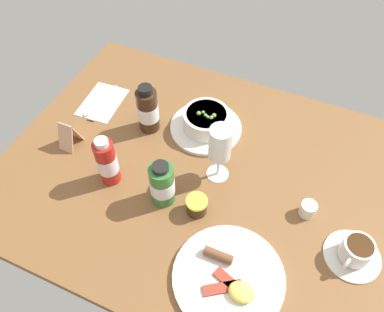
# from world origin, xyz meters

# --- Properties ---
(ground_plane) EXTENTS (1.10, 0.84, 0.03)m
(ground_plane) POSITION_xyz_m (0.00, 0.00, -0.01)
(ground_plane) COLOR brown
(porridge_bowl) EXTENTS (0.22, 0.22, 0.08)m
(porridge_bowl) POSITION_xyz_m (0.05, -0.16, 0.03)
(porridge_bowl) COLOR silver
(porridge_bowl) RESTS_ON ground_plane
(cutlery_setting) EXTENTS (0.13, 0.17, 0.01)m
(cutlery_setting) POSITION_xyz_m (0.40, -0.13, 0.00)
(cutlery_setting) COLOR silver
(cutlery_setting) RESTS_ON ground_plane
(coffee_cup) EXTENTS (0.14, 0.14, 0.06)m
(coffee_cup) POSITION_xyz_m (-0.43, 0.08, 0.03)
(coffee_cup) COLOR silver
(coffee_cup) RESTS_ON ground_plane
(creamer_jug) EXTENTS (0.04, 0.05, 0.05)m
(creamer_jug) POSITION_xyz_m (-0.30, 0.01, 0.02)
(creamer_jug) COLOR silver
(creamer_jug) RESTS_ON ground_plane
(wine_glass) EXTENTS (0.06, 0.06, 0.18)m
(wine_glass) POSITION_xyz_m (-0.05, -0.02, 0.12)
(wine_glass) COLOR white
(wine_glass) RESTS_ON ground_plane
(jam_jar) EXTENTS (0.06, 0.06, 0.05)m
(jam_jar) POSITION_xyz_m (-0.04, 0.11, 0.03)
(jam_jar) COLOR #3C2717
(jam_jar) RESTS_ON ground_plane
(sauce_bottle_green) EXTENTS (0.06, 0.06, 0.14)m
(sauce_bottle_green) POSITION_xyz_m (0.05, 0.11, 0.07)
(sauce_bottle_green) COLOR #337233
(sauce_bottle_green) RESTS_ON ground_plane
(sauce_bottle_red) EXTENTS (0.06, 0.06, 0.16)m
(sauce_bottle_red) POSITION_xyz_m (0.21, 0.12, 0.07)
(sauce_bottle_red) COLOR #B21E19
(sauce_bottle_red) RESTS_ON ground_plane
(sauce_bottle_brown) EXTENTS (0.06, 0.06, 0.16)m
(sauce_bottle_brown) POSITION_xyz_m (0.21, -0.10, 0.07)
(sauce_bottle_brown) COLOR #382314
(sauce_bottle_brown) RESTS_ON ground_plane
(breakfast_plate) EXTENTS (0.26, 0.26, 0.04)m
(breakfast_plate) POSITION_xyz_m (-0.18, 0.25, 0.01)
(breakfast_plate) COLOR silver
(breakfast_plate) RESTS_ON ground_plane
(menu_card) EXTENTS (0.05, 0.06, 0.09)m
(menu_card) POSITION_xyz_m (0.38, 0.06, 0.04)
(menu_card) COLOR tan
(menu_card) RESTS_ON ground_plane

